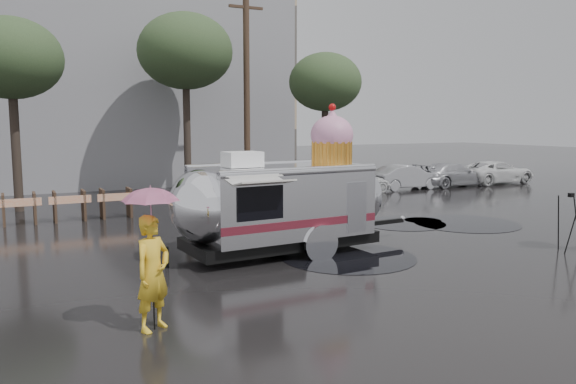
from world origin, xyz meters
TOP-DOWN VIEW (x-y plane):
  - ground at (0.00, 0.00)m, footprint 120.00×120.00m
  - puddles at (3.33, 3.22)m, footprint 9.21×6.09m
  - grey_building at (-4.00, 24.00)m, footprint 22.00×12.00m
  - utility_pole at (2.50, 14.00)m, footprint 1.60×0.28m
  - tree_left at (-7.00, 13.00)m, footprint 3.64×3.64m
  - tree_mid at (0.00, 15.00)m, footprint 4.20×4.20m
  - tree_right at (6.00, 13.00)m, footprint 3.36×3.36m
  - barricade_row at (-5.55, 9.96)m, footprint 4.30×0.80m
  - parked_cars at (11.78, 12.00)m, footprint 13.20×1.90m
  - airstream_trailer at (-1.21, 2.70)m, footprint 7.06×2.94m
  - person_left at (-5.38, -1.14)m, footprint 0.79×0.72m
  - umbrella_pink at (-5.38, -1.14)m, footprint 1.08×1.08m
  - tripod at (5.22, -0.47)m, footprint 0.57×0.62m

SIDE VIEW (x-z plane):
  - ground at x=0.00m, z-range 0.00..0.00m
  - puddles at x=3.33m, z-range 0.00..0.01m
  - barricade_row at x=-5.55m, z-range 0.02..1.02m
  - parked_cars at x=11.78m, z-range -0.03..1.47m
  - tripod at x=5.22m, z-range 0.14..1.64m
  - person_left at x=-5.38m, z-range 0.00..1.83m
  - airstream_trailer at x=-1.21m, z-range -0.57..3.23m
  - umbrella_pink at x=-5.38m, z-range 0.77..3.06m
  - utility_pole at x=2.50m, z-range 0.12..9.12m
  - tree_right at x=6.00m, z-range 1.85..8.27m
  - tree_left at x=-7.00m, z-range 2.01..8.96m
  - tree_mid at x=0.00m, z-range 2.33..10.35m
  - grey_building at x=-4.00m, z-range 0.00..13.00m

